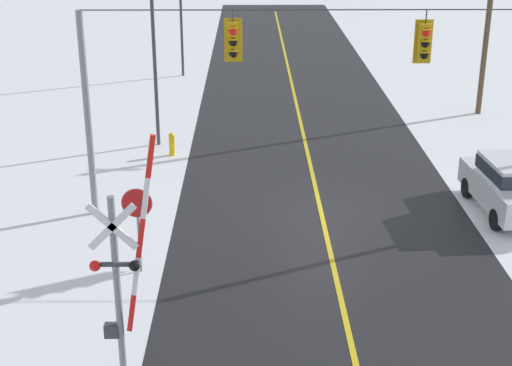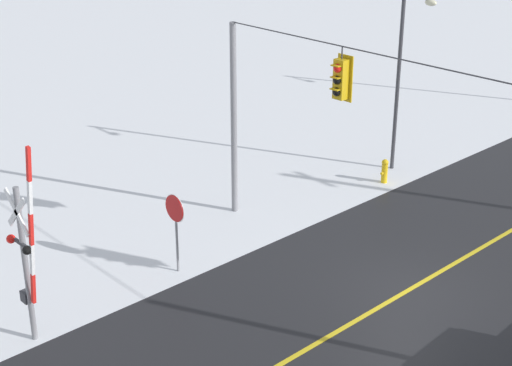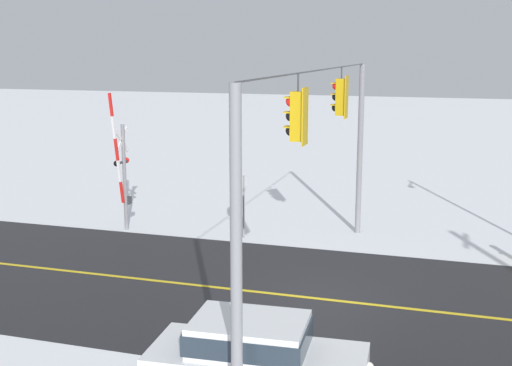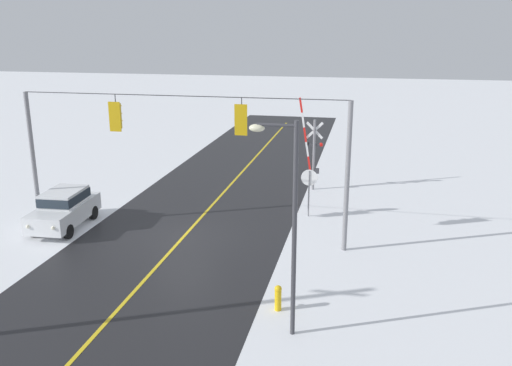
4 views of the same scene
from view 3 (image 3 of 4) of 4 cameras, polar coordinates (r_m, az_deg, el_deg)
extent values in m
plane|color=white|center=(18.40, 5.48, -9.95)|extent=(160.00, 160.00, 0.00)
cylinder|color=gray|center=(24.31, 8.97, 2.81)|extent=(0.20, 0.20, 6.20)
cylinder|color=gray|center=(10.97, -1.71, -7.72)|extent=(0.20, 0.20, 6.20)
cylinder|color=#38383D|center=(17.14, 5.88, 9.73)|extent=(14.00, 0.04, 0.04)
cylinder|color=#38383D|center=(19.78, 7.41, 9.43)|extent=(0.04, 0.04, 0.34)
cube|color=#C6990F|center=(19.81, 7.36, 7.38)|extent=(0.34, 0.28, 1.08)
cube|color=#C6990F|center=(19.79, 7.82, 7.36)|extent=(0.52, 0.03, 1.26)
sphere|color=red|center=(19.82, 6.95, 8.32)|extent=(0.24, 0.24, 0.24)
cube|color=#C6990F|center=(19.83, 6.75, 8.57)|extent=(0.26, 0.16, 0.03)
sphere|color=black|center=(19.84, 6.93, 7.40)|extent=(0.24, 0.24, 0.24)
cube|color=#C6990F|center=(19.85, 6.73, 7.65)|extent=(0.26, 0.16, 0.03)
sphere|color=black|center=(19.87, 6.90, 6.48)|extent=(0.24, 0.24, 0.24)
cube|color=#C6990F|center=(19.87, 6.71, 6.73)|extent=(0.26, 0.16, 0.03)
cylinder|color=#38383D|center=(14.42, 3.66, 8.67)|extent=(0.04, 0.04, 0.39)
cube|color=#C6990F|center=(14.48, 3.63, 5.77)|extent=(0.34, 0.28, 1.08)
cube|color=#C6990F|center=(14.44, 4.25, 5.75)|extent=(0.52, 0.03, 1.26)
sphere|color=red|center=(14.49, 3.06, 7.05)|extent=(0.24, 0.24, 0.24)
cube|color=#C6990F|center=(14.50, 2.79, 7.39)|extent=(0.26, 0.16, 0.03)
sphere|color=black|center=(14.51, 3.05, 5.79)|extent=(0.24, 0.24, 0.24)
cube|color=#C6990F|center=(14.52, 2.78, 6.13)|extent=(0.26, 0.16, 0.03)
sphere|color=black|center=(14.55, 3.03, 4.54)|extent=(0.24, 0.24, 0.24)
cube|color=#C6990F|center=(14.56, 2.77, 4.88)|extent=(0.26, 0.16, 0.03)
cylinder|color=gray|center=(23.69, -1.09, -2.08)|extent=(0.07, 0.07, 2.30)
cylinder|color=#B71414|center=(23.53, -1.19, -0.18)|extent=(0.76, 0.03, 0.76)
cylinder|color=white|center=(23.53, -1.14, -0.18)|extent=(0.80, 0.01, 0.80)
cylinder|color=gray|center=(25.06, -11.29, 0.44)|extent=(0.14, 0.14, 4.00)
cube|color=white|center=(24.86, -11.52, 3.61)|extent=(0.98, 0.04, 0.98)
cube|color=white|center=(24.86, -11.52, 3.61)|extent=(0.98, 0.04, 0.98)
cube|color=#38383D|center=(24.98, -11.42, 1.79)|extent=(0.80, 0.06, 0.08)
sphere|color=red|center=(25.34, -11.13, 1.94)|extent=(0.22, 0.22, 0.22)
sphere|color=black|center=(24.68, -11.96, 1.65)|extent=(0.22, 0.22, 0.22)
cube|color=red|center=(24.95, -11.51, -0.77)|extent=(0.23, 0.08, 0.83)
cube|color=white|center=(24.67, -11.74, 1.02)|extent=(0.23, 0.08, 0.83)
cube|color=red|center=(24.43, -11.96, 2.85)|extent=(0.23, 0.08, 0.83)
cube|color=white|center=(24.20, -12.20, 4.72)|extent=(0.23, 0.08, 0.83)
cube|color=red|center=(24.01, -12.44, 6.62)|extent=(0.23, 0.08, 0.83)
cube|color=#38383D|center=(25.40, -11.02, -1.48)|extent=(0.28, 0.20, 0.28)
cube|color=white|center=(12.74, -0.57, -13.03)|extent=(1.62, 2.22, 0.64)
cube|color=#232D38|center=(12.74, -0.57, -13.03)|extent=(1.66, 2.30, 0.40)
sphere|color=#EFEACC|center=(13.24, 9.78, -15.34)|extent=(0.16, 0.16, 0.16)
cylinder|color=black|center=(14.20, -4.30, -15.29)|extent=(0.26, 0.65, 0.64)
camera|label=1|loc=(31.25, -36.37, 14.03)|focal=52.45mm
camera|label=2|loc=(20.23, -57.06, 18.46)|focal=54.97mm
camera|label=4|loc=(30.31, 54.24, 11.01)|focal=37.89mm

